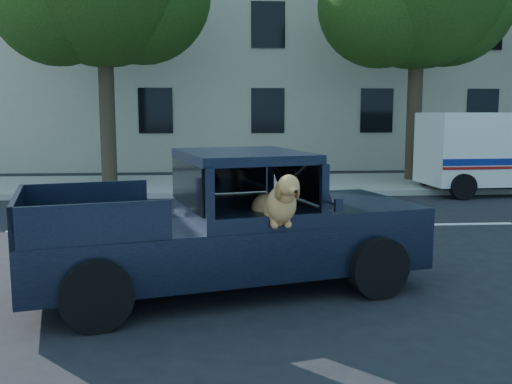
% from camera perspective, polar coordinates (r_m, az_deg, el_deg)
% --- Properties ---
extents(ground, '(120.00, 120.00, 0.00)m').
position_cam_1_polar(ground, '(7.52, 3.77, -8.80)').
color(ground, black).
rests_on(ground, ground).
extents(far_sidewalk, '(60.00, 4.00, 0.15)m').
position_cam_1_polar(far_sidewalk, '(16.49, -0.81, 0.75)').
color(far_sidewalk, gray).
rests_on(far_sidewalk, ground).
extents(lane_stripes, '(21.60, 0.14, 0.01)m').
position_cam_1_polar(lane_stripes, '(11.17, 11.46, -3.31)').
color(lane_stripes, silver).
rests_on(lane_stripes, ground).
extents(building_main, '(26.00, 6.00, 9.00)m').
position_cam_1_polar(building_main, '(24.08, 5.35, 13.58)').
color(building_main, '#BEB49C').
rests_on(building_main, ground).
extents(pickup_truck, '(5.05, 3.01, 1.70)m').
position_cam_1_polar(pickup_truck, '(7.02, -3.66, -5.18)').
color(pickup_truck, black).
rests_on(pickup_truck, ground).
extents(mail_truck, '(4.01, 2.19, 2.14)m').
position_cam_1_polar(mail_truck, '(16.37, 22.68, 3.10)').
color(mail_truck, silver).
rests_on(mail_truck, ground).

